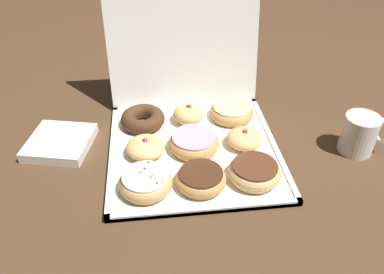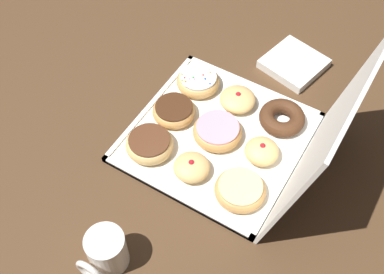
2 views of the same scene
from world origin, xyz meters
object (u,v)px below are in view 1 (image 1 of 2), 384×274
chocolate_frosted_donut_1 (203,178)px  jelly_filled_donut_5 (245,139)px  coffee_mug (361,133)px  napkin_stack (60,142)px  donut_box (194,150)px  glazed_ring_donut_8 (232,112)px  jelly_filled_donut_3 (146,147)px  sprinkle_donut_0 (146,182)px  chocolate_frosted_donut_2 (254,172)px  pink_frosted_donut_4 (195,143)px  chocolate_cake_ring_donut_6 (143,119)px  jelly_filled_donut_7 (189,114)px

chocolate_frosted_donut_1 → jelly_filled_donut_5: size_ratio=1.29×
coffee_mug → napkin_stack: (-0.72, 0.10, -0.04)m
jelly_filled_donut_5 → coffee_mug: coffee_mug is taller
donut_box → glazed_ring_donut_8: (0.12, 0.12, 0.02)m
jelly_filled_donut_3 → sprinkle_donut_0: bearing=-91.1°
chocolate_frosted_donut_2 → glazed_ring_donut_8: size_ratio=0.99×
jelly_filled_donut_5 → coffee_mug: (0.27, -0.03, 0.02)m
pink_frosted_donut_4 → chocolate_cake_ring_donut_6: bearing=136.1°
chocolate_frosted_donut_1 → glazed_ring_donut_8: bearing=66.0°
sprinkle_donut_0 → jelly_filled_donut_5: jelly_filled_donut_5 is taller
chocolate_cake_ring_donut_6 → napkin_stack: bearing=-164.7°
jelly_filled_donut_5 → jelly_filled_donut_7: jelly_filled_donut_7 is taller
pink_frosted_donut_4 → glazed_ring_donut_8: bearing=47.9°
chocolate_frosted_donut_2 → coffee_mug: bearing=16.7°
pink_frosted_donut_4 → donut_box: bearing=144.7°
chocolate_frosted_donut_1 → pink_frosted_donut_4: bearing=91.1°
pink_frosted_donut_4 → chocolate_cake_ring_donut_6: size_ratio=1.06×
donut_box → coffee_mug: coffee_mug is taller
jelly_filled_donut_5 → napkin_stack: jelly_filled_donut_5 is taller
glazed_ring_donut_8 → coffee_mug: coffee_mug is taller
pink_frosted_donut_4 → napkin_stack: size_ratio=0.83×
sprinkle_donut_0 → napkin_stack: 0.28m
jelly_filled_donut_7 → chocolate_frosted_donut_1: bearing=-89.2°
jelly_filled_donut_3 → chocolate_cake_ring_donut_6: size_ratio=0.80×
chocolate_frosted_donut_2 → donut_box: bearing=134.6°
donut_box → chocolate_frosted_donut_1: (0.00, -0.13, 0.02)m
pink_frosted_donut_4 → chocolate_cake_ring_donut_6: same height
sprinkle_donut_0 → glazed_ring_donut_8: sprinkle_donut_0 is taller
jelly_filled_donut_3 → glazed_ring_donut_8: 0.26m
sprinkle_donut_0 → coffee_mug: size_ratio=1.13×
jelly_filled_donut_5 → chocolate_frosted_donut_2: bearing=-92.1°
chocolate_cake_ring_donut_6 → coffee_mug: bearing=-16.6°
pink_frosted_donut_4 → jelly_filled_donut_5: 0.12m
donut_box → jelly_filled_donut_5: size_ratio=4.76×
jelly_filled_donut_5 → donut_box: bearing=178.5°
chocolate_cake_ring_donut_6 → glazed_ring_donut_8: bearing=1.7°
donut_box → jelly_filled_donut_3: bearing=-177.2°
jelly_filled_donut_7 → napkin_stack: (-0.33, -0.06, -0.02)m
chocolate_frosted_donut_1 → chocolate_cake_ring_donut_6: 0.27m
donut_box → coffee_mug: (0.39, -0.04, 0.05)m
glazed_ring_donut_8 → pink_frosted_donut_4: bearing=-132.1°
sprinkle_donut_0 → glazed_ring_donut_8: 0.34m
jelly_filled_donut_3 → jelly_filled_donut_5: 0.24m
chocolate_frosted_donut_1 → pink_frosted_donut_4: pink_frosted_donut_4 is taller
pink_frosted_donut_4 → napkin_stack: 0.33m
chocolate_frosted_donut_1 → coffee_mug: bearing=12.9°
jelly_filled_donut_3 → jelly_filled_donut_7: bearing=46.8°
jelly_filled_donut_5 → glazed_ring_donut_8: (-0.01, 0.13, -0.00)m
chocolate_cake_ring_donut_6 → sprinkle_donut_0: bearing=-89.4°
chocolate_frosted_donut_2 → chocolate_cake_ring_donut_6: (-0.24, 0.24, -0.00)m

